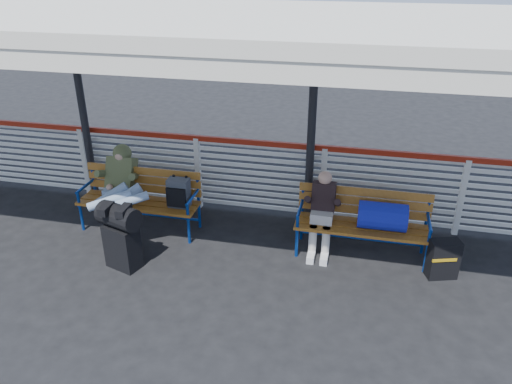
% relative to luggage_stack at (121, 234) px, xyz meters
% --- Properties ---
extents(ground, '(60.00, 60.00, 0.00)m').
position_rel_luggage_stack_xyz_m(ground, '(0.43, -0.03, -0.50)').
color(ground, black).
rests_on(ground, ground).
extents(fence, '(12.08, 0.08, 1.24)m').
position_rel_luggage_stack_xyz_m(fence, '(0.43, 1.87, 0.16)').
color(fence, silver).
rests_on(fence, ground).
extents(canopy, '(12.60, 3.60, 3.16)m').
position_rel_luggage_stack_xyz_m(canopy, '(0.43, 0.84, 2.54)').
color(canopy, silver).
rests_on(canopy, ground).
extents(luggage_stack, '(0.62, 0.47, 0.92)m').
position_rel_luggage_stack_xyz_m(luggage_stack, '(0.00, 0.00, 0.00)').
color(luggage_stack, black).
rests_on(luggage_stack, ground).
extents(bench_left, '(1.80, 0.56, 0.92)m').
position_rel_luggage_stack_xyz_m(bench_left, '(-0.02, 1.04, 0.08)').
color(bench_left, '#AD6D21').
rests_on(bench_left, ground).
extents(bench_right, '(1.80, 0.56, 0.92)m').
position_rel_luggage_stack_xyz_m(bench_right, '(3.20, 1.00, 0.11)').
color(bench_right, '#AD6D21').
rests_on(bench_right, ground).
extents(traveler_man, '(0.94, 1.64, 0.77)m').
position_rel_luggage_stack_xyz_m(traveler_man, '(-0.35, 0.69, 0.24)').
color(traveler_man, '#899DB9').
rests_on(traveler_man, ground).
extents(companion_person, '(0.32, 0.66, 1.15)m').
position_rel_luggage_stack_xyz_m(companion_person, '(2.51, 1.00, 0.10)').
color(companion_person, beige).
rests_on(companion_person, ground).
extents(suitcase_side, '(0.43, 0.33, 0.53)m').
position_rel_luggage_stack_xyz_m(suitcase_side, '(4.11, 0.70, -0.24)').
color(suitcase_side, black).
rests_on(suitcase_side, ground).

